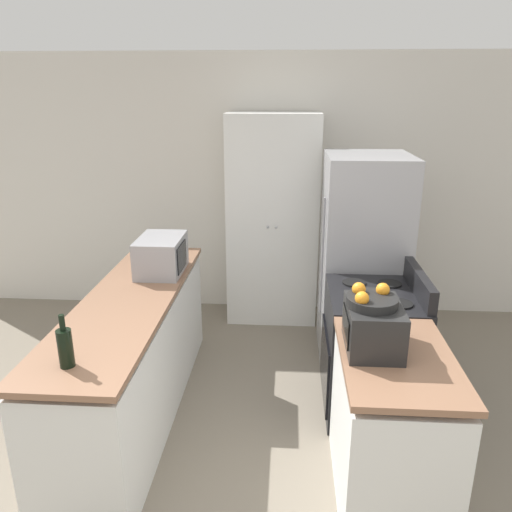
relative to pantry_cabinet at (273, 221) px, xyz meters
name	(u,v)px	position (x,y,z in m)	size (l,w,h in m)	color
wall_back	(266,187)	(-0.09, 0.28, 0.28)	(7.00, 0.06, 2.60)	silver
counter_left	(134,358)	(-0.92, -1.70, -0.59)	(0.60, 2.28, 0.90)	silver
counter_right	(390,430)	(0.75, -2.37, -0.59)	(0.60, 0.93, 0.90)	silver
pantry_cabinet	(273,221)	(0.00, 0.00, 0.00)	(0.88, 0.49, 2.05)	white
stove	(371,350)	(0.77, -1.51, -0.56)	(0.66, 0.75, 1.06)	black
refrigerator	(362,260)	(0.79, -0.71, -0.14)	(0.70, 0.78, 1.76)	#A3A3A8
microwave	(161,255)	(-0.81, -1.19, 0.02)	(0.34, 0.47, 0.28)	#939399
wine_bottle	(65,347)	(-0.96, -2.59, -0.01)	(0.08, 0.08, 0.29)	black
toaster_oven	(373,327)	(0.62, -2.29, 0.01)	(0.30, 0.41, 0.26)	black
fruit_bowl	(371,299)	(0.60, -2.30, 0.17)	(0.27, 0.27, 0.10)	black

